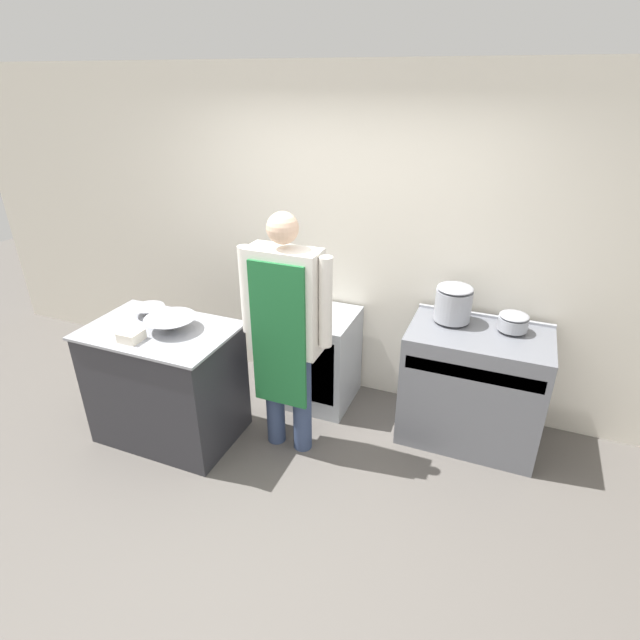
% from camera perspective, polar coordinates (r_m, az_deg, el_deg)
% --- Properties ---
extents(ground_plane, '(14.00, 14.00, 0.00)m').
position_cam_1_polar(ground_plane, '(3.53, -6.27, -21.12)').
color(ground_plane, '#5B5651').
extents(wall_back, '(8.00, 0.05, 2.70)m').
position_cam_1_polar(wall_back, '(4.15, 3.83, 8.76)').
color(wall_back, silver).
rests_on(wall_back, ground_plane).
extents(prep_counter, '(1.08, 0.72, 0.93)m').
position_cam_1_polar(prep_counter, '(4.03, -17.10, -6.89)').
color(prep_counter, '#2D2D33').
rests_on(prep_counter, ground_plane).
extents(stove, '(1.01, 0.62, 0.94)m').
position_cam_1_polar(stove, '(3.99, 17.00, -7.29)').
color(stove, slate).
rests_on(stove, ground_plane).
extents(fridge_unit, '(0.65, 0.59, 0.82)m').
position_cam_1_polar(fridge_unit, '(4.30, -0.53, -4.27)').
color(fridge_unit, '#A8ADB2').
rests_on(fridge_unit, ground_plane).
extents(person_cook, '(0.68, 0.24, 1.82)m').
position_cam_1_polar(person_cook, '(3.45, -3.99, -0.36)').
color(person_cook, '#38476B').
rests_on(person_cook, ground_plane).
extents(mixing_bowl, '(0.37, 0.37, 0.10)m').
position_cam_1_polar(mixing_bowl, '(3.75, -16.66, -0.40)').
color(mixing_bowl, '#9EA0A8').
rests_on(mixing_bowl, prep_counter).
extents(small_bowl, '(0.24, 0.24, 0.07)m').
position_cam_1_polar(small_bowl, '(4.04, -18.94, 1.01)').
color(small_bowl, '#9EA0A8').
rests_on(small_bowl, prep_counter).
extents(plastic_tub, '(0.14, 0.14, 0.07)m').
position_cam_1_polar(plastic_tub, '(3.70, -20.76, -1.71)').
color(plastic_tub, silver).
rests_on(plastic_tub, prep_counter).
extents(stock_pot, '(0.27, 0.27, 0.28)m').
position_cam_1_polar(stock_pot, '(3.81, 15.01, 1.96)').
color(stock_pot, '#9EA0A8').
rests_on(stock_pot, stove).
extents(sauce_pot, '(0.21, 0.21, 0.12)m').
position_cam_1_polar(sauce_pot, '(3.83, 21.22, -0.14)').
color(sauce_pot, '#9EA0A8').
rests_on(sauce_pot, stove).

